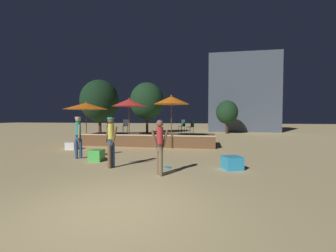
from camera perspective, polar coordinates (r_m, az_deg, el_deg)
name	(u,v)px	position (r m, az deg, el deg)	size (l,w,h in m)	color
ground_plane	(111,211)	(4.92, -14.27, -20.09)	(120.00, 120.00, 0.00)	tan
wooden_deck	(149,139)	(15.19, -4.83, -3.41)	(8.69, 2.85, 0.78)	brown
patio_umbrella_0	(171,100)	(13.28, 0.86, 6.54)	(2.12, 2.12, 3.16)	brown
patio_umbrella_1	(86,106)	(15.39, -20.10, 4.76)	(2.77, 2.77, 2.85)	brown
patio_umbrella_2	(129,103)	(14.43, -9.87, 5.84)	(2.14, 2.14, 3.08)	brown
cube_seat_0	(72,146)	(14.08, -23.19, -4.62)	(0.58, 0.58, 0.42)	white
cube_seat_1	(232,163)	(8.43, 15.96, -8.97)	(0.80, 0.80, 0.46)	#2D9EDB
cube_seat_2	(97,155)	(10.08, -17.68, -7.10)	(0.53, 0.53, 0.48)	#4CC651
person_0	(111,139)	(8.46, -14.27, -3.11)	(0.60, 0.30, 1.87)	#2D4C7F
person_1	(160,145)	(7.15, -2.09, -4.85)	(0.53, 0.37, 1.78)	#72664C
person_2	(78,134)	(10.81, -21.82, -1.96)	(0.46, 0.47, 1.88)	#2D4C7F
bistro_chair_0	(191,125)	(14.27, 5.92, 0.14)	(0.48, 0.48, 0.90)	#1E4C47
bistro_chair_1	(126,125)	(16.07, -10.71, 0.36)	(0.41, 0.41, 0.90)	#2D3338
bistro_chair_2	(182,125)	(15.52, 3.69, 0.32)	(0.48, 0.48, 0.90)	#1E4C47
bistro_chair_3	(110,125)	(15.78, -14.60, 0.28)	(0.42, 0.43, 0.90)	#1E4C47
frisbee_disc	(167,167)	(8.37, -0.20, -10.46)	(0.27, 0.27, 0.03)	#33B2D8
background_tree_0	(100,101)	(22.56, -16.96, 6.12)	(3.64, 3.64, 5.41)	#3D2B1C
background_tree_1	(147,101)	(26.19, -5.35, 6.28)	(3.90, 3.90, 5.83)	#3D2B1C
background_tree_2	(227,112)	(25.81, 14.75, 3.38)	(2.39, 2.39, 3.70)	#3D2B1C
distant_building	(242,94)	(30.92, 18.29, 7.80)	(8.59, 4.18, 9.75)	#4C5666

